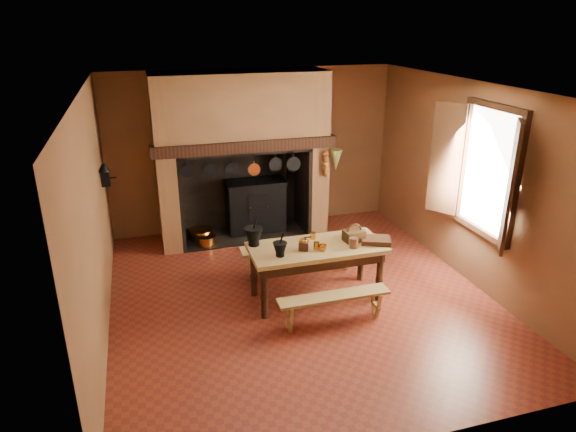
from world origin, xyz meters
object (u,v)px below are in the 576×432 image
at_px(bench_front, 334,302).
at_px(coffee_grinder, 304,245).
at_px(work_table, 317,254).
at_px(mixing_bowl, 354,235).
at_px(wicker_basket, 354,235).
at_px(iron_range, 256,205).

xyz_separation_m(bench_front, coffee_grinder, (-0.20, 0.59, 0.54)).
height_order(work_table, mixing_bowl, mixing_bowl).
bearing_deg(bench_front, wicker_basket, 51.67).
bearing_deg(iron_range, work_table, -84.54).
height_order(bench_front, coffee_grinder, coffee_grinder).
height_order(bench_front, wicker_basket, wicker_basket).
relative_size(work_table, mixing_bowl, 6.16).
height_order(work_table, bench_front, work_table).
bearing_deg(work_table, iron_range, 95.46).
height_order(iron_range, coffee_grinder, iron_range).
bearing_deg(mixing_bowl, coffee_grinder, -166.76).
distance_m(iron_range, coffee_grinder, 2.62).
distance_m(iron_range, wicker_basket, 2.66).
relative_size(coffee_grinder, mixing_bowl, 0.65).
bearing_deg(work_table, wicker_basket, 1.29).
relative_size(iron_range, wicker_basket, 5.59).
distance_m(work_table, coffee_grinder, 0.29).
xyz_separation_m(work_table, coffee_grinder, (-0.20, -0.07, 0.19)).
bearing_deg(iron_range, wicker_basket, -72.94).
height_order(iron_range, bench_front, iron_range).
height_order(coffee_grinder, mixing_bowl, coffee_grinder).
distance_m(mixing_bowl, wicker_basket, 0.12).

